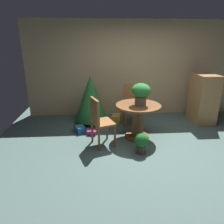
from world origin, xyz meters
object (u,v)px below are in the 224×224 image
(round_dining_table, at_px, (138,117))
(flower_vase, at_px, (141,92))
(holiday_tree, at_px, (91,98))
(potted_plant, at_px, (141,142))
(wooden_chair_left_near, at_px, (99,119))
(gift_box_blue, at_px, (80,129))
(wooden_cabinet, at_px, (203,99))
(gift_box_gold, at_px, (116,119))
(wooden_chair_far, at_px, (132,102))
(gift_box_purple, at_px, (92,132))

(round_dining_table, bearing_deg, flower_vase, -37.82)
(round_dining_table, height_order, holiday_tree, holiday_tree)
(potted_plant, bearing_deg, holiday_tree, 121.06)
(holiday_tree, bearing_deg, wooden_chair_left_near, -80.83)
(gift_box_blue, bearing_deg, wooden_cabinet, 8.81)
(potted_plant, bearing_deg, round_dining_table, 86.15)
(holiday_tree, distance_m, gift_box_gold, 0.87)
(wooden_chair_far, bearing_deg, gift_box_gold, 172.38)
(flower_vase, relative_size, gift_box_blue, 1.40)
(round_dining_table, distance_m, wooden_chair_left_near, 0.90)
(flower_vase, height_order, wooden_cabinet, wooden_cabinet)
(round_dining_table, bearing_deg, potted_plant, -93.85)
(wooden_cabinet, bearing_deg, gift_box_gold, 177.86)
(gift_box_purple, xyz_separation_m, wooden_cabinet, (2.89, 0.65, 0.58))
(holiday_tree, xyz_separation_m, gift_box_blue, (-0.26, -0.62, -0.59))
(round_dining_table, xyz_separation_m, holiday_tree, (-1.05, 0.98, 0.18))
(gift_box_gold, bearing_deg, wooden_chair_far, -7.62)
(wooden_chair_left_near, relative_size, gift_box_blue, 3.01)
(flower_vase, xyz_separation_m, potted_plant, (-0.08, -0.65, -0.82))
(gift_box_gold, xyz_separation_m, wooden_cabinet, (2.26, -0.08, 0.53))
(gift_box_gold, bearing_deg, holiday_tree, 176.43)
(wooden_chair_left_near, height_order, holiday_tree, holiday_tree)
(wooden_chair_far, xyz_separation_m, gift_box_gold, (-0.39, 0.05, -0.46))
(flower_vase, bearing_deg, gift_box_gold, 113.88)
(gift_box_purple, distance_m, wooden_cabinet, 3.02)
(gift_box_gold, distance_m, wooden_cabinet, 2.32)
(gift_box_purple, xyz_separation_m, gift_box_blue, (-0.29, 0.15, 0.03))
(holiday_tree, bearing_deg, wooden_chair_far, -5.09)
(wooden_chair_left_near, height_order, wooden_chair_far, wooden_chair_far)
(wooden_chair_left_near, xyz_separation_m, wooden_chair_far, (0.84, 1.19, -0.01))
(wooden_chair_left_near, distance_m, wooden_cabinet, 2.95)
(round_dining_table, distance_m, gift_box_blue, 1.42)
(gift_box_gold, height_order, potted_plant, potted_plant)
(flower_vase, distance_m, gift_box_purple, 1.47)
(flower_vase, distance_m, potted_plant, 1.05)
(wooden_chair_far, bearing_deg, potted_plant, -91.67)
(gift_box_gold, bearing_deg, flower_vase, -66.12)
(gift_box_purple, height_order, gift_box_blue, gift_box_blue)
(round_dining_table, relative_size, gift_box_purple, 4.18)
(wooden_chair_far, xyz_separation_m, holiday_tree, (-1.05, 0.09, 0.11))
(potted_plant, bearing_deg, flower_vase, 82.63)
(holiday_tree, distance_m, potted_plant, 1.99)
(wooden_chair_far, distance_m, gift_box_blue, 1.49)
(gift_box_gold, height_order, wooden_cabinet, wooden_cabinet)
(flower_vase, xyz_separation_m, holiday_tree, (-1.09, 1.01, -0.38))
(flower_vase, height_order, gift_box_blue, flower_vase)
(round_dining_table, height_order, gift_box_purple, round_dining_table)
(gift_box_blue, bearing_deg, wooden_chair_far, 21.86)
(holiday_tree, relative_size, gift_box_purple, 5.38)
(gift_box_purple, bearing_deg, holiday_tree, 92.18)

